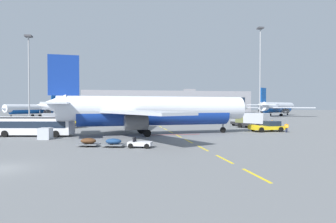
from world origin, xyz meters
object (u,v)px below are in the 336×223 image
(airliner_mid_left, at_px, (277,107))
(apron_shuttle_bus, at_px, (33,125))
(catering_truck, at_px, (244,118))
(apron_light_mast_far, at_px, (260,64))
(baggage_train, at_px, (114,142))
(fuel_service_truck, at_px, (253,120))
(airliner_foreground, at_px, (152,110))
(pushback_tug, at_px, (268,127))
(apron_light_mast_near, at_px, (29,68))
(airliner_far_center, at_px, (34,109))
(uld_cargo_container, at_px, (45,134))
(ground_power_truck, at_px, (59,120))
(ground_crew_worker, at_px, (286,127))

(airliner_mid_left, bearing_deg, apron_shuttle_bus, -139.70)
(apron_shuttle_bus, relative_size, catering_truck, 1.71)
(catering_truck, distance_m, apron_light_mast_far, 32.60)
(baggage_train, height_order, apron_light_mast_far, apron_light_mast_far)
(fuel_service_truck, bearing_deg, airliner_foreground, -156.83)
(pushback_tug, height_order, apron_shuttle_bus, apron_shuttle_bus)
(airliner_foreground, distance_m, catering_truck, 29.71)
(catering_truck, relative_size, apron_light_mast_near, 0.30)
(airliner_foreground, xyz_separation_m, apron_shuttle_bus, (-18.30, 0.99, -2.20))
(airliner_foreground, distance_m, pushback_tug, 21.64)
(airliner_foreground, xyz_separation_m, airliner_far_center, (-40.73, 81.89, -0.65))
(uld_cargo_container, bearing_deg, fuel_service_truck, 19.05)
(airliner_foreground, relative_size, uld_cargo_container, 19.00)
(fuel_service_truck, xyz_separation_m, ground_power_truck, (-39.59, 6.15, 0.00))
(ground_power_truck, height_order, baggage_train, ground_power_truck)
(airliner_mid_left, relative_size, ground_crew_worker, 19.30)
(airliner_foreground, height_order, apron_light_mast_far, apron_light_mast_far)
(uld_cargo_container, bearing_deg, apron_light_mast_near, 108.93)
(catering_truck, bearing_deg, baggage_train, -134.68)
(fuel_service_truck, bearing_deg, catering_truck, 78.29)
(airliner_foreground, bearing_deg, ground_crew_worker, -0.47)
(ground_power_truck, bearing_deg, uld_cargo_container, -84.32)
(airliner_foreground, height_order, uld_cargo_container, airliner_foreground)
(catering_truck, distance_m, ground_power_truck, 41.29)
(apron_shuttle_bus, height_order, fuel_service_truck, fuel_service_truck)
(apron_light_mast_near, bearing_deg, ground_crew_worker, -35.33)
(ground_power_truck, height_order, apron_light_mast_far, apron_light_mast_far)
(baggage_train, bearing_deg, ground_crew_worker, 22.84)
(airliner_far_center, height_order, apron_shuttle_bus, airliner_far_center)
(apron_shuttle_bus, distance_m, apron_light_mast_far, 72.37)
(airliner_foreground, relative_size, apron_light_mast_far, 1.16)
(fuel_service_truck, bearing_deg, ground_power_truck, 171.17)
(catering_truck, bearing_deg, airliner_mid_left, 52.75)
(apron_shuttle_bus, distance_m, catering_truck, 45.31)
(baggage_train, bearing_deg, ground_power_truck, 112.02)
(airliner_mid_left, distance_m, uld_cargo_container, 110.29)
(catering_truck, bearing_deg, uld_cargo_container, -151.88)
(airliner_foreground, height_order, fuel_service_truck, airliner_foreground)
(airliner_mid_left, relative_size, airliner_far_center, 1.18)
(airliner_mid_left, bearing_deg, airliner_foreground, -132.23)
(ground_crew_worker, distance_m, apron_light_mast_near, 66.57)
(ground_crew_worker, bearing_deg, airliner_foreground, 179.53)
(ground_crew_worker, bearing_deg, uld_cargo_container, -175.15)
(ground_power_truck, xyz_separation_m, apron_light_mast_near, (-12.14, 21.79, 13.27))
(airliner_mid_left, xyz_separation_m, apron_light_mast_near, (-94.62, -34.29, 11.00))
(catering_truck, bearing_deg, apron_light_mast_near, 159.53)
(fuel_service_truck, bearing_deg, airliner_far_center, 131.02)
(ground_crew_worker, height_order, uld_cargo_container, ground_crew_worker)
(ground_crew_worker, height_order, apron_light_mast_far, apron_light_mast_far)
(pushback_tug, distance_m, baggage_train, 30.95)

